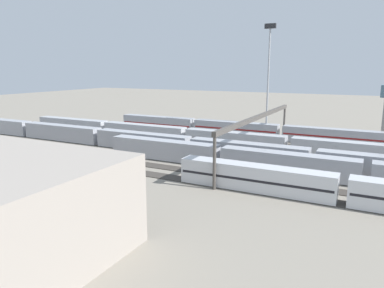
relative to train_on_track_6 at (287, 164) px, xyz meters
name	(u,v)px	position (x,y,z in m)	size (l,w,h in m)	color
ground_plane	(212,152)	(18.12, -10.00, -2.02)	(400.00, 400.00, 0.00)	gray
track_bed_0	(243,137)	(18.12, -30.00, -1.96)	(140.00, 2.80, 0.12)	#3D3833
track_bed_1	(237,140)	(18.12, -25.00, -1.96)	(140.00, 2.80, 0.12)	#3D3833
track_bed_2	(229,144)	(18.12, -20.00, -1.96)	(140.00, 2.80, 0.12)	#3D3833
track_bed_3	(221,148)	(18.12, -15.00, -1.96)	(140.00, 2.80, 0.12)	#3D3833
track_bed_4	(212,152)	(18.12, -10.00, -1.96)	(140.00, 2.80, 0.12)	#3D3833
track_bed_5	(203,157)	(18.12, -5.00, -1.96)	(140.00, 2.80, 0.12)	#3D3833
track_bed_6	(191,163)	(18.12, 0.00, -1.96)	(140.00, 2.80, 0.12)	#3D3833
track_bed_7	(179,169)	(18.12, 5.00, -1.96)	(140.00, 2.80, 0.12)	#3D3833
track_bed_8	(164,176)	(18.12, 10.00, -1.96)	(140.00, 2.80, 0.12)	#3D3833
train_on_track_6	(287,164)	(0.00, 0.00, 0.00)	(71.40, 3.00, 3.80)	#A8AAB2
train_on_track_8	(343,190)	(-9.59, 10.00, 0.00)	(47.20, 3.06, 3.80)	silver
train_on_track_0	(281,133)	(8.28, -30.00, 0.00)	(95.60, 3.06, 3.80)	#A8AAB2
train_on_track_3	(234,141)	(15.09, -15.00, 0.00)	(119.80, 3.00, 3.80)	#B7BABF
train_on_track_5	(185,146)	(22.12, -5.00, 0.05)	(139.00, 3.00, 4.40)	black
light_mast_0	(269,67)	(12.74, -32.37, 16.09)	(2.80, 0.70, 28.64)	#9EA0A5
signal_gantry	(259,120)	(8.06, -10.00, 5.78)	(0.70, 45.00, 8.80)	#4C4742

